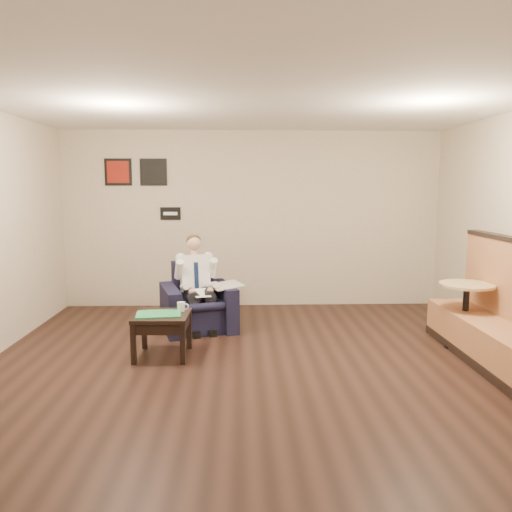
{
  "coord_description": "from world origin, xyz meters",
  "views": [
    {
      "loc": [
        -0.19,
        -4.99,
        1.93
      ],
      "look_at": [
        0.0,
        1.2,
        1.06
      ],
      "focal_mm": 35.0,
      "sensor_mm": 36.0,
      "label": 1
    }
  ],
  "objects_px": {
    "coffee_mug": "(181,307)",
    "banquette": "(504,306)",
    "seated_man": "(199,287)",
    "smartphone": "(169,310)",
    "armchair": "(198,297)",
    "cafe_table": "(465,316)",
    "side_table": "(163,335)",
    "green_folder": "(159,314)"
  },
  "relations": [
    {
      "from": "coffee_mug",
      "to": "banquette",
      "type": "height_order",
      "value": "banquette"
    },
    {
      "from": "seated_man",
      "to": "smartphone",
      "type": "bearing_deg",
      "value": -125.83
    },
    {
      "from": "armchair",
      "to": "smartphone",
      "type": "height_order",
      "value": "armchair"
    },
    {
      "from": "smartphone",
      "to": "cafe_table",
      "type": "height_order",
      "value": "cafe_table"
    },
    {
      "from": "coffee_mug",
      "to": "seated_man",
      "type": "bearing_deg",
      "value": 80.32
    },
    {
      "from": "armchair",
      "to": "side_table",
      "type": "height_order",
      "value": "armchair"
    },
    {
      "from": "seated_man",
      "to": "banquette",
      "type": "height_order",
      "value": "banquette"
    },
    {
      "from": "side_table",
      "to": "cafe_table",
      "type": "height_order",
      "value": "cafe_table"
    },
    {
      "from": "green_folder",
      "to": "banquette",
      "type": "distance_m",
      "value": 3.74
    },
    {
      "from": "banquette",
      "to": "cafe_table",
      "type": "bearing_deg",
      "value": 98.09
    },
    {
      "from": "armchair",
      "to": "green_folder",
      "type": "xyz_separation_m",
      "value": [
        -0.35,
        -1.1,
        0.06
      ]
    },
    {
      "from": "armchair",
      "to": "seated_man",
      "type": "relative_size",
      "value": 0.75
    },
    {
      "from": "side_table",
      "to": "cafe_table",
      "type": "distance_m",
      "value": 3.59
    },
    {
      "from": "side_table",
      "to": "cafe_table",
      "type": "relative_size",
      "value": 0.77
    },
    {
      "from": "seated_man",
      "to": "side_table",
      "type": "relative_size",
      "value": 2.01
    },
    {
      "from": "green_folder",
      "to": "cafe_table",
      "type": "xyz_separation_m",
      "value": [
        3.61,
        0.21,
        -0.11
      ]
    },
    {
      "from": "cafe_table",
      "to": "smartphone",
      "type": "bearing_deg",
      "value": -179.75
    },
    {
      "from": "smartphone",
      "to": "armchair",
      "type": "bearing_deg",
      "value": 86.13
    },
    {
      "from": "coffee_mug",
      "to": "smartphone",
      "type": "relative_size",
      "value": 0.68
    },
    {
      "from": "banquette",
      "to": "side_table",
      "type": "bearing_deg",
      "value": 172.59
    },
    {
      "from": "armchair",
      "to": "seated_man",
      "type": "bearing_deg",
      "value": -90.0
    },
    {
      "from": "seated_man",
      "to": "green_folder",
      "type": "bearing_deg",
      "value": -127.05
    },
    {
      "from": "smartphone",
      "to": "green_folder",
      "type": "bearing_deg",
      "value": -103.96
    },
    {
      "from": "armchair",
      "to": "cafe_table",
      "type": "xyz_separation_m",
      "value": [
        3.26,
        -0.89,
        -0.05
      ]
    },
    {
      "from": "coffee_mug",
      "to": "banquette",
      "type": "xyz_separation_m",
      "value": [
        3.47,
        -0.6,
        0.13
      ]
    },
    {
      "from": "coffee_mug",
      "to": "green_folder",
      "type": "bearing_deg",
      "value": -148.02
    },
    {
      "from": "seated_man",
      "to": "smartphone",
      "type": "distance_m",
      "value": 0.85
    },
    {
      "from": "armchair",
      "to": "banquette",
      "type": "height_order",
      "value": "banquette"
    },
    {
      "from": "side_table",
      "to": "smartphone",
      "type": "xyz_separation_m",
      "value": [
        0.06,
        0.17,
        0.25
      ]
    },
    {
      "from": "green_folder",
      "to": "cafe_table",
      "type": "bearing_deg",
      "value": 3.34
    },
    {
      "from": "side_table",
      "to": "banquette",
      "type": "bearing_deg",
      "value": -7.41
    },
    {
      "from": "armchair",
      "to": "coffee_mug",
      "type": "relative_size",
      "value": 8.78
    },
    {
      "from": "side_table",
      "to": "smartphone",
      "type": "bearing_deg",
      "value": 70.93
    },
    {
      "from": "armchair",
      "to": "smartphone",
      "type": "relative_size",
      "value": 5.96
    },
    {
      "from": "armchair",
      "to": "seated_man",
      "type": "height_order",
      "value": "seated_man"
    },
    {
      "from": "armchair",
      "to": "smartphone",
      "type": "xyz_separation_m",
      "value": [
        -0.25,
        -0.91,
        0.06
      ]
    },
    {
      "from": "smartphone",
      "to": "seated_man",
      "type": "bearing_deg",
      "value": 82.02
    },
    {
      "from": "side_table",
      "to": "armchair",
      "type": "bearing_deg",
      "value": 73.85
    },
    {
      "from": "seated_man",
      "to": "side_table",
      "type": "height_order",
      "value": "seated_man"
    },
    {
      "from": "green_folder",
      "to": "banquette",
      "type": "relative_size",
      "value": 0.19
    },
    {
      "from": "cafe_table",
      "to": "coffee_mug",
      "type": "bearing_deg",
      "value": -178.92
    },
    {
      "from": "side_table",
      "to": "banquette",
      "type": "height_order",
      "value": "banquette"
    }
  ]
}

